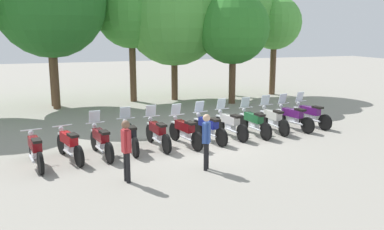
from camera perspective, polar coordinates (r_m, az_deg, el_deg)
The scene contains 22 objects.
ground_plane at distance 14.52m, azimuth 0.63°, elevation -3.86°, with size 80.00×80.00×0.00m, color gray.
motorcycle_0 at distance 12.77m, azimuth -21.00°, elevation -4.51°, with size 0.67×2.17×0.99m.
motorcycle_1 at distance 13.03m, azimuth -16.74°, elevation -3.90°, with size 0.84×2.13×0.99m.
motorcycle_2 at distance 13.18m, azimuth -12.58°, elevation -3.44°, with size 0.67×2.17×1.37m.
motorcycle_3 at distance 13.62m, azimuth -8.70°, elevation -2.79°, with size 0.62×2.19×1.37m.
motorcycle_4 at distance 13.88m, azimuth -4.85°, elevation -2.43°, with size 0.62×2.19×1.37m.
motorcycle_5 at distance 14.09m, azimuth -1.03°, elevation -2.17°, with size 0.72×2.16×1.37m.
motorcycle_6 at distance 14.61m, azimuth 2.29°, elevation -1.68°, with size 0.72×2.16×1.37m.
motorcycle_7 at distance 15.23m, azimuth 5.29°, elevation -1.17°, with size 0.64×2.18×1.37m.
motorcycle_8 at distance 15.61m, azimuth 8.56°, elevation -0.93°, with size 0.62×2.19×1.37m.
motorcycle_9 at distance 16.29m, azimuth 11.17°, elevation -0.50°, with size 0.62×2.19×1.37m.
motorcycle_10 at distance 16.85m, azimuth 13.83°, elevation -0.21°, with size 0.72×2.16×1.37m.
motorcycle_11 at distance 17.55m, azimuth 16.10°, elevation 0.14°, with size 0.70×2.16×1.37m.
person_0 at distance 11.52m, azimuth 2.01°, elevation -3.19°, with size 0.29×0.38×1.61m.
person_1 at distance 10.70m, azimuth -9.14°, elevation -4.36°, with size 0.26×0.41×1.65m.
tree_1 at distance 22.48m, azimuth -19.40°, elevation 14.37°, with size 5.09×5.09×7.75m.
tree_2 at distance 21.57m, azimuth -19.18°, elevation 14.64°, with size 5.38×5.38×7.94m.
tree_3 at distance 22.90m, azimuth -8.47°, elevation 13.92°, with size 3.86×3.86×6.79m.
tree_4 at distance 23.22m, azimuth -2.53°, elevation 13.72°, with size 5.56×5.56×7.50m.
tree_5 at distance 22.09m, azimuth 5.77°, elevation 11.95°, with size 3.81×3.81×5.94m.
tree_6 at distance 24.90m, azimuth 5.79°, elevation 14.88°, with size 4.53×4.53×7.59m.
tree_7 at distance 25.69m, azimuth 11.44°, elevation 12.44°, with size 3.22×3.22×5.97m.
Camera 1 is at (-4.62, -13.21, 3.89)m, focal length 38.28 mm.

